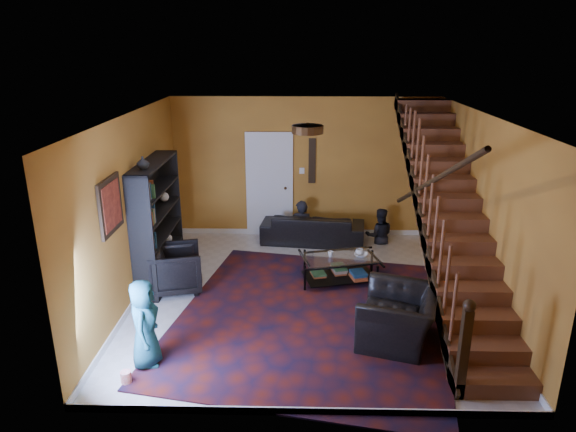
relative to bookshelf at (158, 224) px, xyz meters
The scene contains 21 objects.
floor 2.66m from the bookshelf, 14.01° to the right, with size 5.50×5.50×0.00m, color beige.
room 1.59m from the bookshelf, 34.27° to the left, with size 5.50×5.50×5.50m.
staircase 4.59m from the bookshelf, ahead, with size 0.95×5.02×3.18m.
bookshelf is the anchor object (origin of this frame).
door 2.73m from the bookshelf, 51.26° to the left, with size 0.82×0.05×2.05m, color silver.
framed_picture 1.70m from the bookshelf, 96.28° to the right, with size 0.04×0.74×0.74m, color #9B341C.
wall_hanging 3.38m from the bookshelf, 39.82° to the left, with size 0.14×0.03×0.90m, color black.
ceiling_fixture 3.30m from the bookshelf, 30.20° to the right, with size 0.40×0.40×0.10m, color #3F2814.
rug 2.95m from the bookshelf, 26.79° to the right, with size 3.74×4.27×0.02m, color #4F150E.
sofa 3.16m from the bookshelf, 33.38° to the left, with size 2.01×0.78×0.59m, color black.
armchair_left 0.83m from the bookshelf, 51.73° to the right, with size 0.78×0.81×0.73m, color black.
armchair_right 4.11m from the bookshelf, 27.20° to the right, with size 1.09×0.95×0.71m, color black.
person_adult_a 3.03m from the bookshelf, 36.69° to the left, with size 0.47×0.31×1.29m, color black.
person_adult_b 4.36m from the bookshelf, 24.14° to the left, with size 0.55×0.43×1.14m, color black.
person_child 2.53m from the bookshelf, 79.51° to the right, with size 0.55×0.36×1.13m, color #184F5E.
coffee_table 3.06m from the bookshelf, ahead, with size 1.33×0.97×0.46m.
cup_a 3.33m from the bookshelf, ahead, with size 0.13×0.13×0.10m, color #999999.
cup_b 2.87m from the bookshelf, ahead, with size 0.09×0.09×0.08m, color #999999.
bowl 3.36m from the bookshelf, ahead, with size 0.22×0.22×0.05m, color #999999.
vase 1.24m from the bookshelf, 90.00° to the right, with size 0.18×0.18×0.19m, color #999999.
popcorn_bucket 3.00m from the bookshelf, 83.80° to the right, with size 0.12×0.12×0.14m, color red.
Camera 1 is at (-0.10, -7.24, 3.77)m, focal length 32.00 mm.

